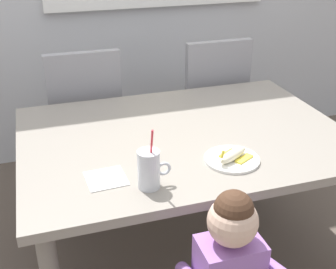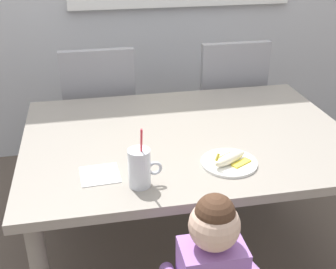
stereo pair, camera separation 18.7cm
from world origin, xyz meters
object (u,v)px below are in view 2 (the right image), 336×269
at_px(milk_cup, 140,170).
at_px(dining_chair_left, 100,111).
at_px(paper_napkin, 100,175).
at_px(dining_chair_right, 226,102).
at_px(snack_plate, 229,163).
at_px(dining_table, 187,149).
at_px(peeled_banana, 230,159).

bearing_deg(milk_cup, dining_chair_left, 94.97).
bearing_deg(paper_napkin, dining_chair_right, 49.90).
xyz_separation_m(dining_chair_right, milk_cup, (-0.72, -1.13, 0.24)).
xyz_separation_m(milk_cup, snack_plate, (0.38, 0.08, -0.06)).
relative_size(milk_cup, paper_napkin, 1.67).
relative_size(milk_cup, snack_plate, 1.09).
xyz_separation_m(dining_table, dining_chair_right, (0.44, 0.74, -0.09)).
height_order(dining_chair_left, snack_plate, dining_chair_left).
height_order(dining_chair_right, snack_plate, dining_chair_right).
bearing_deg(snack_plate, paper_napkin, 178.16).
xyz_separation_m(milk_cup, peeled_banana, (0.38, 0.07, -0.04)).
distance_m(dining_table, dining_chair_left, 0.84).
xyz_separation_m(dining_table, dining_chair_left, (-0.38, 0.75, -0.09)).
bearing_deg(milk_cup, peeled_banana, 11.23).
height_order(milk_cup, snack_plate, milk_cup).
height_order(dining_table, dining_chair_left, dining_chair_left).
distance_m(dining_table, snack_plate, 0.33).
height_order(dining_table, milk_cup, milk_cup).
distance_m(dining_chair_left, snack_plate, 1.17).
bearing_deg(dining_chair_right, dining_table, 59.11).
height_order(snack_plate, paper_napkin, snack_plate).
distance_m(dining_chair_left, paper_napkin, 1.05).
bearing_deg(milk_cup, snack_plate, 12.70).
bearing_deg(dining_chair_right, paper_napkin, 49.90).
distance_m(milk_cup, snack_plate, 0.39).
bearing_deg(milk_cup, paper_napkin, 145.00).
xyz_separation_m(milk_cup, paper_napkin, (-0.15, 0.10, -0.06)).
bearing_deg(snack_plate, peeled_banana, -87.83).
relative_size(dining_chair_left, peeled_banana, 5.48).
relative_size(dining_chair_left, paper_napkin, 6.40).
bearing_deg(peeled_banana, dining_chair_right, 71.98).
distance_m(dining_chair_left, milk_cup, 1.16).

